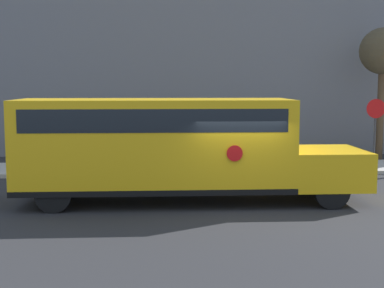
% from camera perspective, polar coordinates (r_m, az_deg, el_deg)
% --- Properties ---
extents(ground_plane, '(60.00, 60.00, 0.00)m').
position_cam_1_polar(ground_plane, '(15.58, 4.86, -6.63)').
color(ground_plane, '#28282B').
extents(sidewalk_strip, '(44.00, 3.00, 0.15)m').
position_cam_1_polar(sidewalk_strip, '(21.90, 2.47, -2.59)').
color(sidewalk_strip, '#B2ADA3').
rests_on(sidewalk_strip, ground).
extents(building_backdrop, '(32.00, 4.00, 13.02)m').
position_cam_1_polar(building_backdrop, '(28.26, 1.19, 12.55)').
color(building_backdrop, slate).
rests_on(building_backdrop, ground).
extents(school_bus, '(10.20, 2.57, 3.07)m').
position_cam_1_polar(school_bus, '(15.76, -2.35, -0.02)').
color(school_bus, yellow).
rests_on(school_bus, ground).
extents(stop_sign, '(0.77, 0.10, 2.92)m').
position_cam_1_polar(stop_sign, '(22.48, 18.96, 2.13)').
color(stop_sign, '#38383A').
rests_on(stop_sign, ground).
extents(tree_near_sidewalk, '(2.10, 2.10, 6.03)m').
position_cam_1_polar(tree_near_sidewalk, '(25.94, 19.68, 9.04)').
color(tree_near_sidewalk, brown).
rests_on(tree_near_sidewalk, ground).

